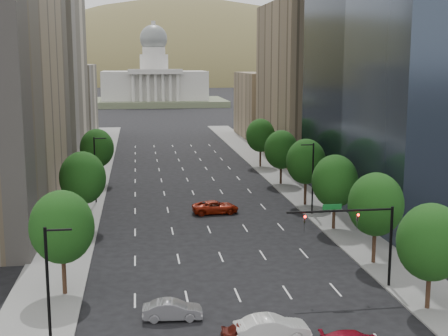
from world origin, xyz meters
name	(u,v)px	position (x,y,z in m)	size (l,w,h in m)	color
sidewalk_left	(78,212)	(-15.50, 60.00, 0.07)	(6.00, 200.00, 0.15)	slate
sidewalk_right	(316,204)	(15.50, 60.00, 0.07)	(6.00, 200.00, 0.15)	slate
midrise_cream_left	(43,68)	(-25.00, 103.00, 17.50)	(14.00, 30.00, 35.00)	beige
filler_left	(65,102)	(-25.00, 136.00, 9.00)	(14.00, 26.00, 18.00)	beige
parking_tan_right	(306,81)	(25.00, 100.00, 15.00)	(14.00, 30.00, 30.00)	#8C7759
filler_right	(270,105)	(25.00, 133.00, 8.00)	(14.00, 26.00, 16.00)	#8C7759
tree_right_0	(431,242)	(14.00, 25.00, 5.39)	(5.20, 5.20, 8.39)	#382316
tree_right_1	(376,204)	(14.00, 36.00, 5.75)	(5.20, 5.20, 8.75)	#382316
tree_right_2	(335,181)	(14.00, 48.00, 5.60)	(5.20, 5.20, 8.61)	#382316
tree_right_3	(306,162)	(14.00, 60.00, 5.89)	(5.20, 5.20, 8.89)	#382316
tree_right_4	(281,150)	(14.00, 74.00, 5.46)	(5.20, 5.20, 8.46)	#382316
tree_right_5	(260,135)	(14.00, 90.00, 5.75)	(5.20, 5.20, 8.75)	#382316
tree_left_0	(62,227)	(-14.00, 32.00, 5.75)	(5.20, 5.20, 8.75)	#382316
tree_left_1	(83,178)	(-14.00, 52.00, 5.96)	(5.20, 5.20, 8.97)	#382316
tree_left_2	(97,148)	(-14.00, 78.00, 5.68)	(5.20, 5.20, 8.68)	#382316
streetlight_rn	(312,176)	(13.44, 55.00, 4.84)	(1.70, 0.20, 9.00)	black
streetlight_ls	(49,292)	(-13.44, 20.00, 4.84)	(1.70, 0.20, 9.00)	black
streetlight_ln	(96,168)	(-13.44, 65.00, 4.84)	(1.70, 0.20, 9.00)	black
traffic_signal	(363,229)	(10.53, 30.00, 5.17)	(9.12, 0.40, 7.38)	black
capitol	(154,85)	(0.00, 249.71, 8.58)	(60.00, 40.00, 35.20)	#596647
foothills	(180,118)	(34.67, 599.39, -37.78)	(720.00, 413.00, 263.00)	brown
car_white	(272,328)	(1.00, 21.52, 0.86)	(1.82, 5.21, 1.72)	silver
car_maroon	(250,332)	(-0.51, 21.53, 0.69)	(1.62, 4.02, 1.37)	#4F130D
car_silver	(172,310)	(-5.55, 25.96, 0.73)	(1.54, 4.43, 1.46)	gray
car_red_far	(215,207)	(1.68, 57.37, 0.81)	(2.67, 5.80, 1.61)	maroon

